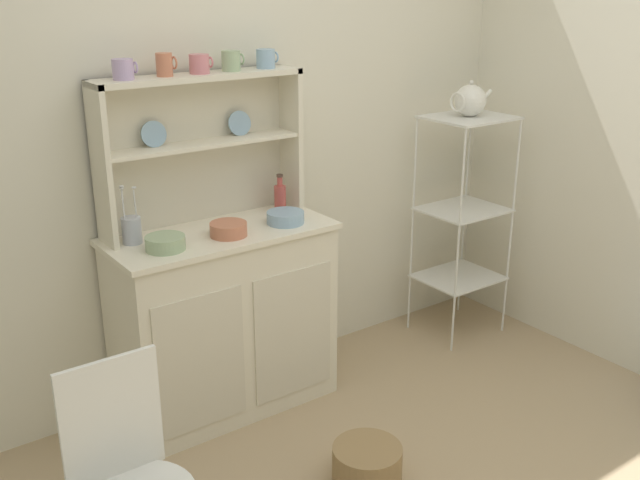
# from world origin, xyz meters

# --- Properties ---
(wall_back) EXTENTS (3.84, 0.05, 2.50)m
(wall_back) POSITION_xyz_m (0.00, 1.62, 1.25)
(wall_back) COLOR silver
(wall_back) RESTS_ON ground
(hutch_cabinet) EXTENTS (0.99, 0.45, 0.86)m
(hutch_cabinet) POSITION_xyz_m (-0.20, 1.37, 0.44)
(hutch_cabinet) COLOR silver
(hutch_cabinet) RESTS_ON ground
(hutch_shelf_unit) EXTENTS (0.92, 0.18, 0.65)m
(hutch_shelf_unit) POSITION_xyz_m (-0.20, 1.53, 1.24)
(hutch_shelf_unit) COLOR beige
(hutch_shelf_unit) RESTS_ON hutch_cabinet
(bakers_rack) EXTENTS (0.42, 0.36, 1.21)m
(bakers_rack) POSITION_xyz_m (1.22, 1.29, 0.75)
(bakers_rack) COLOR silver
(bakers_rack) RESTS_ON ground
(wire_chair) EXTENTS (0.36, 0.36, 0.85)m
(wire_chair) POSITION_xyz_m (-1.01, 0.50, 0.52)
(wire_chair) COLOR white
(wire_chair) RESTS_ON ground
(floor_basket) EXTENTS (0.28, 0.28, 0.16)m
(floor_basket) POSITION_xyz_m (-0.04, 0.55, 0.08)
(floor_basket) COLOR #93754C
(floor_basket) RESTS_ON ground
(cup_lilac_0) EXTENTS (0.10, 0.08, 0.08)m
(cup_lilac_0) POSITION_xyz_m (-0.53, 1.49, 1.55)
(cup_lilac_0) COLOR #B79ECC
(cup_lilac_0) RESTS_ON hutch_shelf_unit
(cup_terracotta_1) EXTENTS (0.08, 0.07, 0.09)m
(cup_terracotta_1) POSITION_xyz_m (-0.35, 1.49, 1.56)
(cup_terracotta_1) COLOR #C67556
(cup_terracotta_1) RESTS_ON hutch_shelf_unit
(cup_rose_2) EXTENTS (0.10, 0.08, 0.08)m
(cup_rose_2) POSITION_xyz_m (-0.20, 1.49, 1.55)
(cup_rose_2) COLOR #D17A84
(cup_rose_2) RESTS_ON hutch_shelf_unit
(cup_sage_3) EXTENTS (0.09, 0.08, 0.08)m
(cup_sage_3) POSITION_xyz_m (-0.05, 1.49, 1.55)
(cup_sage_3) COLOR #9EB78E
(cup_sage_3) RESTS_ON hutch_shelf_unit
(cup_sky_4) EXTENTS (0.10, 0.08, 0.08)m
(cup_sky_4) POSITION_xyz_m (0.12, 1.49, 1.55)
(cup_sky_4) COLOR #8EB2D1
(cup_sky_4) RESTS_ON hutch_shelf_unit
(bowl_mixing_large) EXTENTS (0.16, 0.16, 0.06)m
(bowl_mixing_large) POSITION_xyz_m (-0.49, 1.29, 0.88)
(bowl_mixing_large) COLOR #9EB78E
(bowl_mixing_large) RESTS_ON hutch_cabinet
(bowl_floral_medium) EXTENTS (0.16, 0.16, 0.06)m
(bowl_floral_medium) POSITION_xyz_m (-0.20, 1.29, 0.88)
(bowl_floral_medium) COLOR #C67556
(bowl_floral_medium) RESTS_ON hutch_cabinet
(bowl_cream_small) EXTENTS (0.17, 0.17, 0.05)m
(bowl_cream_small) POSITION_xyz_m (0.08, 1.29, 0.88)
(bowl_cream_small) COLOR #8EB2D1
(bowl_cream_small) RESTS_ON hutch_cabinet
(jam_bottle) EXTENTS (0.06, 0.06, 0.18)m
(jam_bottle) POSITION_xyz_m (0.16, 1.45, 0.93)
(jam_bottle) COLOR #B74C47
(jam_bottle) RESTS_ON hutch_cabinet
(utensil_jar) EXTENTS (0.08, 0.08, 0.25)m
(utensil_jar) POSITION_xyz_m (-0.57, 1.45, 0.92)
(utensil_jar) COLOR #B2B7C6
(utensil_jar) RESTS_ON hutch_cabinet
(porcelain_teapot) EXTENTS (0.25, 0.16, 0.18)m
(porcelain_teapot) POSITION_xyz_m (1.22, 1.29, 1.29)
(porcelain_teapot) COLOR white
(porcelain_teapot) RESTS_ON bakers_rack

